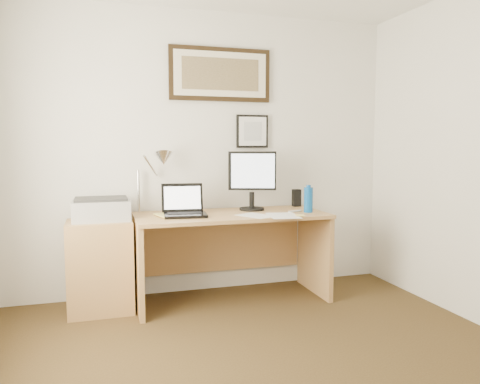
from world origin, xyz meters
name	(u,v)px	position (x,y,z in m)	size (l,w,h in m)	color
wall_back	(204,153)	(0.00, 2.00, 1.25)	(3.50, 0.02, 2.50)	white
side_cabinet	(100,266)	(-0.92, 1.68, 0.36)	(0.50, 0.40, 0.73)	#A87A46
water_bottle	(308,200)	(0.80, 1.51, 0.86)	(0.08, 0.08, 0.22)	#0C53A7
bottle_cap	(309,186)	(0.80, 1.51, 0.98)	(0.04, 0.04, 0.02)	#0C53A7
speaker	(297,198)	(0.87, 1.90, 0.83)	(0.07, 0.06, 0.16)	black
paper_sheet_a	(256,216)	(0.31, 1.45, 0.75)	(0.21, 0.29, 0.00)	white
paper_sheet_b	(283,216)	(0.52, 1.37, 0.75)	(0.23, 0.33, 0.00)	white
sticky_pad	(300,215)	(0.65, 1.33, 0.76)	(0.07, 0.07, 0.01)	#FFE778
marker_pen	(295,211)	(0.70, 1.55, 0.76)	(0.02, 0.02, 0.14)	white
book	(159,216)	(-0.46, 1.60, 0.76)	(0.17, 0.23, 0.02)	#E1D36A
desk	(229,239)	(0.15, 1.72, 0.51)	(1.60, 0.70, 0.75)	#A87A46
laptop	(184,209)	(-0.25, 1.62, 0.81)	(0.36, 0.32, 0.26)	black
lcd_monitor	(252,178)	(0.38, 1.77, 1.04)	(0.41, 0.22, 0.52)	black
printer	(101,209)	(-0.90, 1.72, 0.82)	(0.44, 0.34, 0.18)	#A5A5A7
desk_lamp	(161,162)	(-0.41, 1.81, 1.19)	(0.29, 0.27, 0.53)	silver
picture_large	(220,74)	(0.15, 1.97, 1.95)	(0.92, 0.04, 0.47)	black
picture_small	(252,131)	(0.45, 1.97, 1.45)	(0.30, 0.03, 0.30)	black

